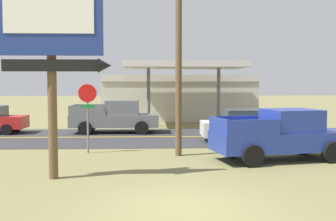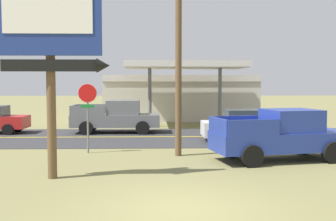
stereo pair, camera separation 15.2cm
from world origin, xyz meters
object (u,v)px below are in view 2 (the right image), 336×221
motel_sign (51,44)px  stop_sign (88,105)px  gas_station (180,96)px  utility_pole (178,32)px  pickup_grey_on_road (117,117)px  pickup_blue_parked_on_lawn (282,135)px  car_white_mid_lane (245,126)px

motel_sign → stop_sign: 5.25m
motel_sign → gas_station: motel_sign is taller
stop_sign → utility_pole: utility_pole is taller
gas_station → pickup_grey_on_road: (-4.32, -9.12, -0.98)m
gas_station → pickup_grey_on_road: size_ratio=2.31×
pickup_grey_on_road → motel_sign: bearing=-94.2°
gas_station → pickup_grey_on_road: gas_station is taller
pickup_blue_parked_on_lawn → car_white_mid_lane: (-0.33, 5.01, -0.13)m
motel_sign → pickup_blue_parked_on_lawn: 9.07m
utility_pole → car_white_mid_lane: utility_pole is taller
stop_sign → utility_pole: size_ratio=0.31×
gas_station → motel_sign: bearing=-103.9°
pickup_blue_parked_on_lawn → car_white_mid_lane: pickup_blue_parked_on_lawn is taller
utility_pole → car_white_mid_lane: size_ratio=2.25×
stop_sign → utility_pole: (3.80, -0.76, 2.98)m
pickup_grey_on_road → car_white_mid_lane: 7.88m
utility_pole → gas_station: size_ratio=0.79×
motel_sign → car_white_mid_lane: 11.49m
utility_pole → pickup_grey_on_road: bearing=112.2°
car_white_mid_lane → gas_station: bearing=100.6°
motel_sign → car_white_mid_lane: size_ratio=1.43×
pickup_blue_parked_on_lawn → pickup_grey_on_road: (-7.12, 9.01, 0.00)m
car_white_mid_lane → motel_sign: bearing=-134.1°
motel_sign → utility_pole: (4.09, 4.04, 0.87)m
stop_sign → pickup_blue_parked_on_lawn: stop_sign is taller
pickup_blue_parked_on_lawn → utility_pole: bearing=163.6°
motel_sign → gas_station: (5.20, 21.02, -2.20)m
pickup_blue_parked_on_lawn → motel_sign: bearing=-160.1°
gas_station → pickup_blue_parked_on_lawn: (2.79, -18.13, -0.98)m
motel_sign → pickup_grey_on_road: 12.34m
stop_sign → pickup_grey_on_road: size_ratio=0.57×
utility_pole → pickup_blue_parked_on_lawn: utility_pole is taller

